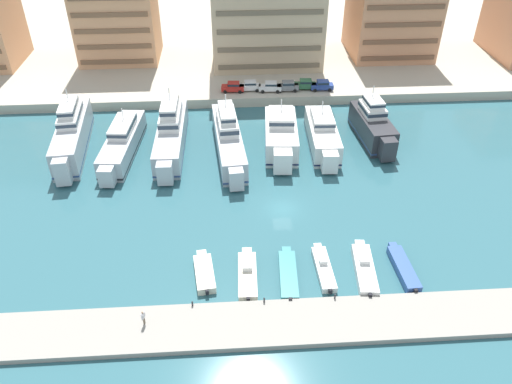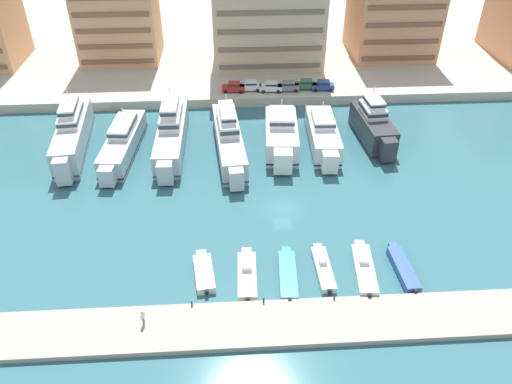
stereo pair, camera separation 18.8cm
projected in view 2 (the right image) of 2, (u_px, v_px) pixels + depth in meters
ground_plane at (283, 209)px, 65.48m from camera, size 400.00×400.00×0.00m
quay_promenade at (254, 37)px, 117.66m from camera, size 180.00×70.00×1.71m
pier_dock at (303, 322)px, 49.96m from camera, size 120.00×5.78×0.62m
yacht_silver_far_left at (73, 134)px, 76.36m from camera, size 5.39×21.28×8.90m
yacht_silver_left at (123, 142)px, 75.90m from camera, size 5.23×19.24×6.37m
yacht_silver_mid_left at (171, 132)px, 77.20m from camera, size 4.20×21.99×8.68m
yacht_silver_center_left at (229, 138)px, 75.98m from camera, size 5.18×21.94×8.32m
yacht_white_center at (281, 135)px, 76.94m from camera, size 5.77×16.11×7.19m
yacht_white_center_right at (323, 135)px, 77.49m from camera, size 4.64×16.74×6.58m
yacht_charcoal_mid_right at (373, 126)px, 78.93m from camera, size 5.02×15.02×8.35m
motorboat_cream_far_left at (204, 272)px, 55.44m from camera, size 2.64×6.67×0.89m
motorboat_cream_left at (247, 274)px, 55.29m from camera, size 2.24×8.07×1.33m
motorboat_teal_mid_left at (288, 274)px, 55.34m from camera, size 2.34×8.33×0.82m
motorboat_white_center_left at (323, 268)px, 56.06m from camera, size 1.82×7.71×1.29m
motorboat_white_center at (364, 269)px, 55.73m from camera, size 2.75×8.74×1.60m
motorboat_blue_center_right at (403, 268)px, 55.93m from camera, size 1.98×7.80×0.96m
car_red_far_left at (234, 87)px, 90.52m from camera, size 4.22×2.17×1.80m
car_white_left at (250, 85)px, 90.91m from camera, size 4.11×1.94×1.80m
car_white_mid_left at (271, 86)px, 90.57m from camera, size 4.21×2.16×1.80m
car_grey_center_left at (288, 86)px, 90.79m from camera, size 4.13×1.99×1.80m
car_green_center at (306, 84)px, 91.41m from camera, size 4.22×2.17×1.80m
car_blue_center_right at (323, 85)px, 91.06m from camera, size 4.13×1.98×1.80m
apartment_block_left at (117, 12)px, 99.49m from camera, size 15.84×13.09×20.67m
apartment_block_mid_left at (267, 0)px, 96.66m from camera, size 21.83×15.83×26.12m
apartment_block_center_left at (393, 12)px, 102.25m from camera, size 16.64×15.74×18.97m
pedestrian_near_edge at (143, 316)px, 48.92m from camera, size 0.37×0.64×1.73m
bollard_west at (192, 303)px, 51.17m from camera, size 0.20×0.20×0.61m
bollard_west_mid at (264, 300)px, 51.54m from camera, size 0.20×0.20×0.61m
bollard_east_mid at (334, 296)px, 51.91m from camera, size 0.20×0.20×0.61m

